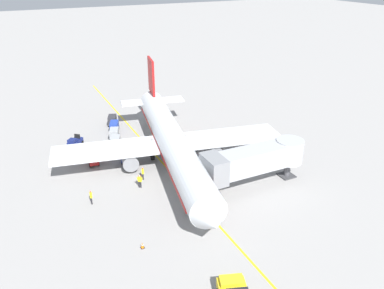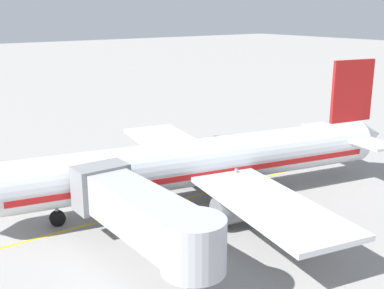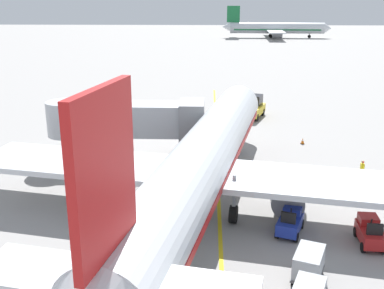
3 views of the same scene
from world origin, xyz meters
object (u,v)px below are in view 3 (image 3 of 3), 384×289
object	(u,v)px
jet_bridge	(126,119)
safety_cone_nose_left	(303,141)
parked_airliner	(203,161)
distant_taxiing_airliner	(276,28)
baggage_cart_front	(309,263)
ground_crew_wing_walker	(283,173)
baggage_tug_lead	(370,232)
pushback_tractor	(252,108)
ground_crew_loader	(362,170)
ground_crew_marshaller	(273,181)
baggage_tug_spare	(290,221)

from	to	relation	value
jet_bridge	safety_cone_nose_left	xyz separation A→B (m)	(15.60, 4.78, -3.16)
parked_airliner	safety_cone_nose_left	world-z (taller)	parked_airliner
jet_bridge	distant_taxiing_airliner	bearing A→B (deg)	76.81
baggage_cart_front	ground_crew_wing_walker	size ratio (longest dim) A/B	1.75
parked_airliner	baggage_tug_lead	bearing A→B (deg)	-25.48
pushback_tractor	jet_bridge	bearing A→B (deg)	-128.34
ground_crew_loader	ground_crew_wing_walker	bearing A→B (deg)	-171.55
pushback_tractor	ground_crew_marshaller	size ratio (longest dim) A/B	2.89
baggage_cart_front	distant_taxiing_airliner	bearing A→B (deg)	83.14
ground_crew_wing_walker	ground_crew_loader	bearing A→B (deg)	8.45
baggage_cart_front	parked_airliner	bearing A→B (deg)	122.74
parked_airliner	ground_crew_wing_walker	world-z (taller)	parked_airliner
baggage_tug_spare	safety_cone_nose_left	bearing A→B (deg)	77.17
distant_taxiing_airliner	ground_crew_marshaller	bearing A→B (deg)	-97.59
baggage_tug_lead	ground_crew_wing_walker	bearing A→B (deg)	113.19
jet_bridge	safety_cone_nose_left	world-z (taller)	jet_bridge
pushback_tractor	ground_crew_marshaller	world-z (taller)	pushback_tractor
parked_airliner	ground_crew_loader	xyz separation A→B (m)	(11.68, 4.74, -2.23)
baggage_tug_lead	safety_cone_nose_left	size ratio (longest dim) A/B	4.37
baggage_tug_spare	ground_crew_marshaller	distance (m)	5.55
baggage_tug_lead	baggage_cart_front	size ratio (longest dim) A/B	0.87
baggage_tug_lead	baggage_tug_spare	distance (m)	4.35
parked_airliner	safety_cone_nose_left	xyz separation A→B (m)	(9.12, 14.08, -2.90)
baggage_tug_lead	ground_crew_loader	world-z (taller)	ground_crew_loader
pushback_tractor	ground_crew_loader	bearing A→B (deg)	-71.56
ground_crew_marshaller	baggage_tug_lead	bearing A→B (deg)	-55.89
baggage_tug_lead	distant_taxiing_airliner	world-z (taller)	distant_taxiing_airliner
baggage_tug_spare	ground_crew_marshaller	world-z (taller)	ground_crew_marshaller
jet_bridge	safety_cone_nose_left	bearing A→B (deg)	17.05
baggage_tug_lead	ground_crew_wing_walker	distance (m)	9.06
parked_airliner	ground_crew_wing_walker	bearing A→B (deg)	33.74
parked_airliner	baggage_cart_front	xyz separation A→B (m)	(5.24, -8.15, -2.24)
baggage_cart_front	ground_crew_wing_walker	distance (m)	12.03
parked_airliner	distant_taxiing_airliner	size ratio (longest dim) A/B	1.05
jet_bridge	ground_crew_wing_walker	xyz separation A→B (m)	(12.26, -5.43, -2.50)
ground_crew_loader	safety_cone_nose_left	size ratio (longest dim) A/B	2.86
baggage_tug_spare	ground_crew_wing_walker	size ratio (longest dim) A/B	1.63
jet_bridge	baggage_tug_lead	distance (m)	21.15
baggage_cart_front	ground_crew_wing_walker	bearing A→B (deg)	87.38
parked_airliner	baggage_tug_spare	distance (m)	6.61
jet_bridge	baggage_cart_front	distance (m)	21.16
safety_cone_nose_left	distant_taxiing_airliner	bearing A→B (deg)	83.73
distant_taxiing_airliner	baggage_tug_spare	bearing A→B (deg)	-97.14
parked_airliner	distant_taxiing_airliner	distance (m)	132.31
ground_crew_marshaller	safety_cone_nose_left	world-z (taller)	ground_crew_marshaller
jet_bridge	baggage_tug_lead	bearing A→B (deg)	-40.99
ground_crew_wing_walker	ground_crew_loader	size ratio (longest dim) A/B	1.00
parked_airliner	ground_crew_marshaller	size ratio (longest dim) A/B	21.98
jet_bridge	ground_crew_marshaller	bearing A→B (deg)	-32.03
ground_crew_marshaller	parked_airliner	bearing A→B (deg)	-155.18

